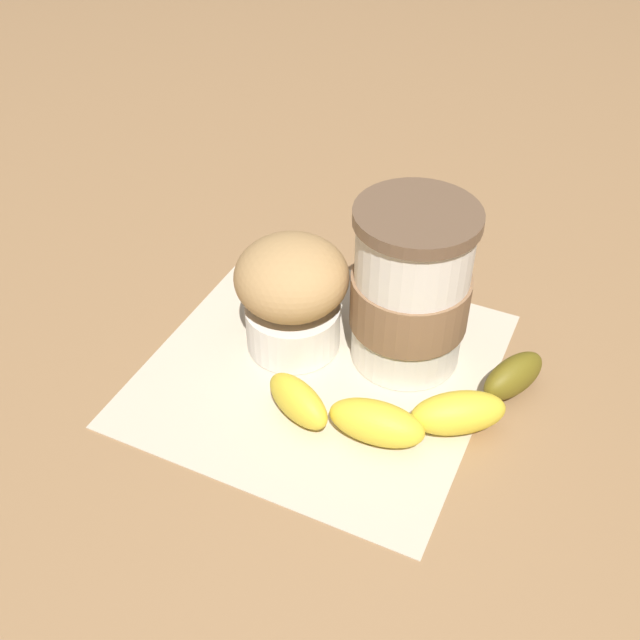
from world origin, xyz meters
name	(u,v)px	position (x,y,z in m)	size (l,w,h in m)	color
ground_plane	(320,368)	(0.00, 0.00, 0.00)	(3.00, 3.00, 0.00)	#936D47
paper_napkin	(320,368)	(0.00, 0.00, 0.00)	(0.26, 0.26, 0.00)	beige
coffee_cup	(411,290)	(-0.06, 0.04, 0.07)	(0.09, 0.09, 0.14)	silver
muffin	(292,293)	(-0.01, -0.04, 0.06)	(0.09, 0.09, 0.10)	white
banana	(413,405)	(0.00, 0.09, 0.02)	(0.18, 0.17, 0.03)	yellow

